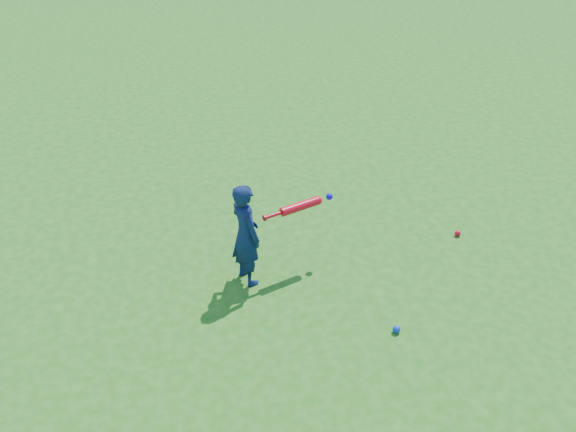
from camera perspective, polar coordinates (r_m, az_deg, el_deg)
The scene contains 5 objects.
ground at distance 6.92m, azimuth -9.98°, elevation -5.14°, with size 80.00×80.00×0.00m, color #1E6518.
child at distance 6.43m, azimuth -3.79°, elevation -1.64°, with size 0.41×0.27×1.13m, color #0E1C45.
ground_ball_red at distance 7.63m, azimuth 14.84°, elevation -1.50°, with size 0.07×0.07×0.07m, color red.
ground_ball_blue at distance 6.20m, azimuth 9.62°, elevation -9.89°, with size 0.08×0.08×0.08m, color #0C34D6.
bat_swing at distance 6.58m, azimuth 1.34°, elevation 0.96°, with size 0.80×0.32×0.09m.
Camera 1 is at (-0.06, -5.51, 4.18)m, focal length 40.00 mm.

